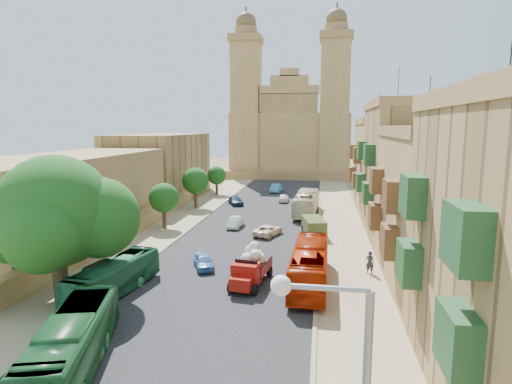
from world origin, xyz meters
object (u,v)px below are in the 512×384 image
(church, at_px, (291,134))
(car_dkblue, at_px, (236,201))
(bus_green_south, at_px, (73,343))
(car_white_b, at_px, (284,198))
(pedestrian_a, at_px, (370,262))
(street_tree_c, at_px, (195,181))
(bus_cream_east, at_px, (306,203))
(car_blue_a, at_px, (204,261))
(ficus_tree, at_px, (57,215))
(street_tree_a, at_px, (111,224))
(bus_green_north, at_px, (114,277))
(red_truck, at_px, (251,267))
(car_blue_b, at_px, (276,188))
(pedestrian_c, at_px, (324,253))
(street_tree_d, at_px, (217,176))
(olive_pickup, at_px, (314,227))
(car_cream, at_px, (268,230))
(street_tree_b, at_px, (164,198))
(bus_red_east, at_px, (310,265))
(car_white_a, at_px, (235,222))

(church, bearing_deg, car_dkblue, -97.22)
(bus_green_south, distance_m, car_white_b, 46.56)
(pedestrian_a, bearing_deg, street_tree_c, -26.52)
(bus_green_south, relative_size, car_dkblue, 2.37)
(bus_cream_east, distance_m, car_blue_a, 23.68)
(church, height_order, ficus_tree, church)
(street_tree_a, xyz_separation_m, bus_green_north, (3.50, -6.65, -2.04))
(street_tree_c, distance_m, car_dkblue, 6.71)
(street_tree_a, distance_m, red_truck, 12.95)
(car_blue_b, height_order, pedestrian_c, pedestrian_c)
(bus_cream_east, bearing_deg, street_tree_d, -39.54)
(bus_cream_east, bearing_deg, church, -80.17)
(street_tree_d, relative_size, bus_cream_east, 0.44)
(olive_pickup, xyz_separation_m, pedestrian_c, (1.03, -9.18, 0.01))
(red_truck, distance_m, car_cream, 13.95)
(street_tree_a, bearing_deg, pedestrian_a, 0.48)
(street_tree_c, height_order, car_white_b, street_tree_c)
(street_tree_a, relative_size, car_dkblue, 1.19)
(olive_pickup, distance_m, car_dkblue, 19.67)
(street_tree_d, relative_size, car_white_b, 1.36)
(pedestrian_a, bearing_deg, car_cream, -26.28)
(street_tree_a, distance_m, street_tree_b, 12.00)
(bus_green_north, height_order, bus_red_east, bus_red_east)
(car_blue_b, bearing_deg, street_tree_b, -103.50)
(car_blue_b, bearing_deg, street_tree_c, -115.59)
(church, distance_m, bus_red_east, 70.23)
(street_tree_d, xyz_separation_m, car_blue_a, (8.03, -36.59, -2.58))
(street_tree_c, xyz_separation_m, bus_green_north, (3.50, -30.65, -2.59))
(car_blue_b, bearing_deg, bus_red_east, -75.36)
(red_truck, relative_size, pedestrian_a, 2.93)
(olive_pickup, relative_size, car_dkblue, 1.15)
(car_blue_a, relative_size, pedestrian_c, 1.91)
(car_white_a, relative_size, car_dkblue, 0.89)
(ficus_tree, distance_m, car_blue_a, 11.65)
(bus_cream_east, bearing_deg, car_white_b, -64.34)
(red_truck, relative_size, bus_cream_east, 0.49)
(car_white_b, bearing_deg, street_tree_d, -25.29)
(bus_green_south, height_order, car_cream, bus_green_south)
(bus_cream_east, bearing_deg, bus_red_east, 95.90)
(car_blue_b, xyz_separation_m, pedestrian_c, (8.03, -37.86, 0.19))
(car_dkblue, distance_m, pedestrian_c, 28.08)
(bus_green_north, xyz_separation_m, car_blue_b, (6.00, 46.51, -0.49))
(car_blue_b, distance_m, pedestrian_c, 38.70)
(bus_cream_east, distance_m, car_cream, 11.98)
(street_tree_c, bearing_deg, pedestrian_c, -51.45)
(street_tree_b, distance_m, car_blue_b, 29.56)
(bus_green_north, xyz_separation_m, bus_cream_east, (11.78, 28.58, 0.29))
(street_tree_b, bearing_deg, pedestrian_a, -29.38)
(bus_red_east, xyz_separation_m, car_blue_b, (-7.00, 42.70, -0.73))
(car_cream, bearing_deg, street_tree_a, 61.35)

